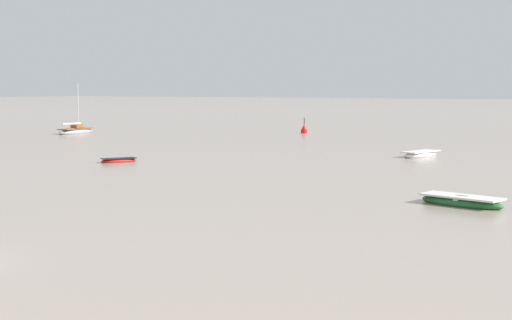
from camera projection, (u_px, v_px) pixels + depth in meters
The scene contains 5 objects.
sailboat_moored_0 at pixel (76, 131), 99.66m from camera, with size 2.40×6.47×7.12m.
rowboat_moored_2 at pixel (421, 154), 66.12m from camera, with size 2.62×4.84×0.73m.
rowboat_moored_3 at pixel (462, 202), 38.61m from camera, with size 4.83×2.46×0.73m.
rowboat_moored_5 at pixel (119, 161), 61.24m from camera, with size 2.40×3.20×0.49m.
channel_buoy at pixel (304, 130), 100.61m from camera, with size 0.90×0.90×2.30m.
Camera 1 is at (22.86, -15.30, 6.17)m, focal length 51.44 mm.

